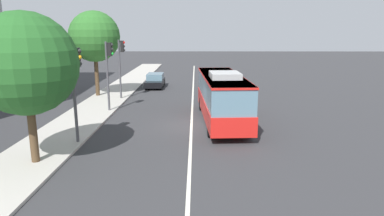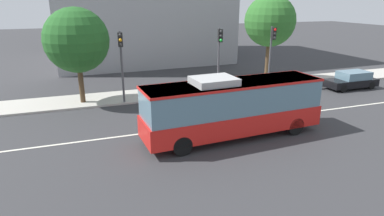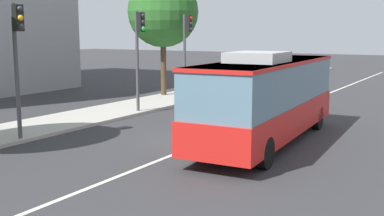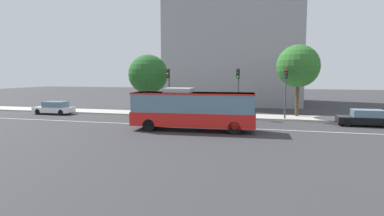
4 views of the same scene
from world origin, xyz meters
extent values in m
plane|color=#333335|center=(0.00, 0.00, 0.00)|extent=(160.00, 160.00, 0.00)
cube|color=#B2ADA3|center=(0.00, 7.52, 0.07)|extent=(80.00, 3.48, 0.14)
cube|color=silver|center=(0.00, 0.00, 0.01)|extent=(76.00, 0.16, 0.01)
cube|color=red|center=(1.09, -2.01, 0.98)|extent=(10.13, 3.08, 1.10)
cube|color=slate|center=(1.09, -2.01, 2.31)|extent=(9.93, 3.00, 1.58)
cube|color=red|center=(1.09, -2.01, 3.04)|extent=(10.03, 3.05, 0.12)
cube|color=#B2B2B2|center=(-0.11, -2.08, 3.28)|extent=(2.30, 1.93, 0.36)
cylinder|color=black|center=(4.41, -0.71, 0.50)|extent=(1.02, 0.36, 1.00)
cylinder|color=black|center=(4.54, -2.90, 0.50)|extent=(1.02, 0.36, 1.00)
cylinder|color=black|center=(-2.37, -1.11, 0.50)|extent=(1.02, 0.36, 1.00)
cylinder|color=black|center=(-2.24, -3.30, 0.50)|extent=(1.02, 0.36, 1.00)
cube|color=black|center=(15.18, 4.08, 0.52)|extent=(4.51, 1.82, 0.60)
cube|color=slate|center=(15.43, 4.08, 1.14)|extent=(2.53, 1.67, 0.64)
cylinder|color=black|center=(13.68, 3.28, 0.32)|extent=(0.64, 0.22, 0.64)
cylinder|color=black|center=(13.68, 4.88, 0.32)|extent=(0.64, 0.22, 0.64)
cylinder|color=black|center=(16.68, 3.29, 0.32)|extent=(0.64, 0.22, 0.64)
cylinder|color=black|center=(16.68, 4.89, 0.32)|extent=(0.64, 0.22, 0.64)
cylinder|color=#47474C|center=(3.78, 6.22, 2.60)|extent=(0.16, 0.16, 5.20)
cube|color=black|center=(3.76, 5.94, 4.65)|extent=(0.34, 0.31, 0.96)
sphere|color=#2D2D2D|center=(3.74, 5.79, 4.97)|extent=(0.22, 0.22, 0.22)
sphere|color=#2D2D2D|center=(3.74, 5.79, 4.65)|extent=(0.22, 0.22, 0.22)
sphere|color=#1ED838|center=(3.74, 5.79, 4.33)|extent=(0.22, 0.22, 0.22)
cylinder|color=#47474C|center=(-3.71, 6.07, 2.60)|extent=(0.16, 0.16, 5.20)
cube|color=black|center=(-3.74, 5.79, 4.65)|extent=(0.34, 0.31, 0.96)
sphere|color=#2D2D2D|center=(-3.75, 5.64, 4.97)|extent=(0.22, 0.22, 0.22)
sphere|color=#F9A514|center=(-3.75, 5.64, 4.65)|extent=(0.22, 0.22, 0.22)
sphere|color=#2D2D2D|center=(-3.75, 5.64, 4.33)|extent=(0.22, 0.22, 0.22)
cylinder|color=#47474C|center=(8.49, 6.33, 2.60)|extent=(0.16, 0.16, 5.20)
cube|color=black|center=(8.50, 6.05, 4.65)|extent=(0.33, 0.29, 0.96)
sphere|color=red|center=(8.50, 5.90, 4.97)|extent=(0.22, 0.22, 0.22)
sphere|color=#2D2D2D|center=(8.50, 5.90, 4.65)|extent=(0.22, 0.22, 0.22)
sphere|color=#2D2D2D|center=(8.50, 5.90, 4.33)|extent=(0.22, 0.22, 0.22)
cylinder|color=#4C3823|center=(-6.56, 7.04, 1.46)|extent=(0.36, 0.36, 2.91)
sphere|color=#235B23|center=(-6.56, 7.04, 4.59)|extent=(4.47, 4.47, 4.47)
cylinder|color=#4C3823|center=(9.77, 8.75, 1.88)|extent=(0.36, 0.36, 3.77)
sphere|color=#2D6B28|center=(9.77, 8.75, 5.46)|extent=(4.51, 4.51, 4.51)
cube|color=slate|center=(10.90, 26.02, 2.11)|extent=(0.66, 15.37, 1.50)
cube|color=slate|center=(10.90, 26.02, 5.51)|extent=(0.66, 15.37, 1.50)
camera|label=1|loc=(-21.22, -0.26, 5.99)|focal=32.08mm
camera|label=2|loc=(-6.56, -17.16, 7.25)|focal=30.65mm
camera|label=3|loc=(-15.30, -8.63, 4.10)|focal=44.03mm
camera|label=4|loc=(7.47, -26.62, 4.51)|focal=29.56mm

